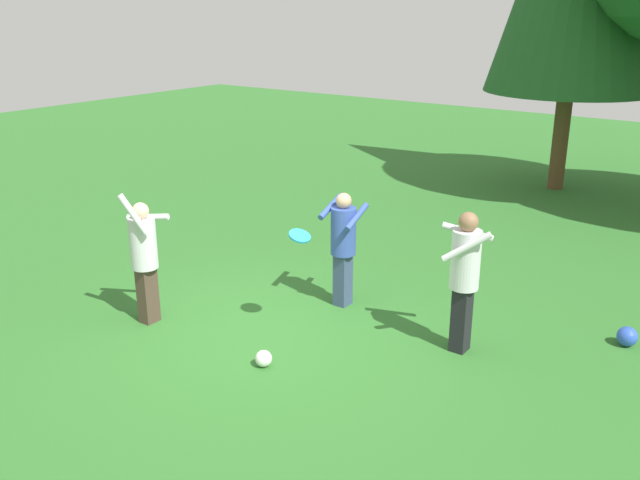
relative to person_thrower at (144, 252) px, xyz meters
name	(u,v)px	position (x,y,z in m)	size (l,w,h in m)	color
ground_plane	(272,333)	(1.52, 0.67, -0.96)	(40.00, 40.00, 0.00)	#2D6B28
person_thrower	(144,252)	(0.00, 0.00, 0.00)	(0.63, 0.63, 1.78)	#4C382D
person_catcher	(465,270)	(3.63, 1.64, 0.07)	(0.72, 0.67, 1.73)	black
person_bystander	(343,240)	(1.75, 1.92, -0.02)	(0.52, 0.58, 1.59)	#38476B
frisbee	(300,236)	(1.83, 0.86, 0.35)	(0.31, 0.32, 0.12)	#2393D1
ball_blue	(627,336)	(5.23, 2.92, -0.84)	(0.25, 0.25, 0.25)	blue
ball_yellow	(342,240)	(0.38, 3.92, -0.86)	(0.20, 0.20, 0.20)	yellow
ball_white	(264,359)	(1.97, -0.03, -0.86)	(0.20, 0.20, 0.20)	white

